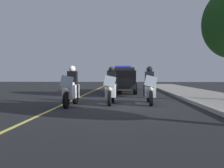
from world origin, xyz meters
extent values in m
plane|color=black|center=(0.00, 0.00, 0.00)|extent=(80.00, 80.00, 0.00)
cube|color=#9E9B93|center=(0.00, 3.75, 0.07)|extent=(48.00, 0.24, 0.15)
cube|color=#E0D14C|center=(0.00, -2.14, 0.00)|extent=(48.00, 0.12, 0.01)
cylinder|color=black|center=(1.71, -1.69, 0.32)|extent=(0.64, 0.14, 0.64)
cylinder|color=black|center=(0.21, -1.66, 0.32)|extent=(0.64, 0.16, 0.64)
cube|color=white|center=(0.98, -1.68, 0.62)|extent=(1.21, 0.47, 0.56)
ellipsoid|color=white|center=(1.03, -1.68, 0.92)|extent=(0.57, 0.33, 0.24)
cube|color=silver|center=(1.61, -1.69, 1.05)|extent=(0.07, 0.56, 0.53)
sphere|color=#F9F4CC|center=(1.67, -1.69, 0.72)|extent=(0.17, 0.17, 0.17)
sphere|color=red|center=(1.47, -1.85, 0.98)|extent=(0.09, 0.09, 0.09)
sphere|color=#1933F2|center=(1.48, -1.53, 0.98)|extent=(0.09, 0.09, 0.09)
cube|color=black|center=(0.75, -1.67, 1.18)|extent=(0.29, 0.41, 0.60)
cube|color=black|center=(0.81, -1.47, 0.62)|extent=(0.18, 0.14, 0.56)
cube|color=black|center=(0.80, -1.87, 0.62)|extent=(0.18, 0.14, 0.56)
sphere|color=white|center=(0.77, -1.67, 1.58)|extent=(0.28, 0.28, 0.28)
cylinder|color=black|center=(0.91, -0.04, 0.32)|extent=(0.64, 0.14, 0.64)
cylinder|color=black|center=(-0.59, 0.00, 0.32)|extent=(0.64, 0.16, 0.64)
cube|color=white|center=(0.18, -0.02, 0.62)|extent=(1.21, 0.47, 0.56)
ellipsoid|color=white|center=(0.23, -0.02, 0.92)|extent=(0.57, 0.33, 0.24)
cube|color=silver|center=(0.81, -0.04, 1.05)|extent=(0.07, 0.56, 0.53)
sphere|color=#F9F4CC|center=(0.87, -0.04, 0.72)|extent=(0.17, 0.17, 0.17)
sphere|color=red|center=(0.68, -0.20, 0.98)|extent=(0.09, 0.09, 0.09)
sphere|color=#1933F2|center=(0.69, 0.12, 0.98)|extent=(0.09, 0.09, 0.09)
cube|color=black|center=(-0.05, -0.02, 1.18)|extent=(0.29, 0.41, 0.60)
cube|color=black|center=(0.02, 0.18, 0.62)|extent=(0.18, 0.14, 0.56)
cube|color=black|center=(0.01, -0.22, 0.62)|extent=(0.18, 0.14, 0.56)
sphere|color=black|center=(-0.03, -0.02, 1.58)|extent=(0.28, 0.28, 0.28)
cylinder|color=black|center=(0.84, 1.70, 0.32)|extent=(0.64, 0.14, 0.64)
cylinder|color=black|center=(-0.66, 1.74, 0.32)|extent=(0.64, 0.16, 0.64)
cube|color=silver|center=(0.11, 1.72, 0.62)|extent=(1.21, 0.47, 0.56)
ellipsoid|color=silver|center=(0.16, 1.72, 0.92)|extent=(0.57, 0.33, 0.24)
cube|color=silver|center=(0.74, 1.70, 1.05)|extent=(0.07, 0.56, 0.53)
sphere|color=#F9F4CC|center=(0.80, 1.70, 0.72)|extent=(0.17, 0.17, 0.17)
sphere|color=red|center=(0.60, 1.55, 0.98)|extent=(0.09, 0.09, 0.09)
sphere|color=#1933F2|center=(0.61, 1.87, 0.98)|extent=(0.09, 0.09, 0.09)
cube|color=black|center=(-0.12, 1.72, 1.18)|extent=(0.29, 0.41, 0.60)
cube|color=black|center=(-0.06, 1.92, 0.62)|extent=(0.18, 0.14, 0.56)
cube|color=black|center=(-0.07, 1.52, 0.62)|extent=(0.18, 0.14, 0.56)
sphere|color=black|center=(-0.10, 1.72, 1.58)|extent=(0.28, 0.28, 0.28)
cube|color=black|center=(-6.96, 0.42, 1.02)|extent=(4.95, 2.02, 1.24)
cube|color=black|center=(-7.26, 0.43, 1.72)|extent=(2.44, 1.81, 0.36)
cube|color=#2633D8|center=(-7.06, 0.43, 1.98)|extent=(0.31, 1.21, 0.14)
cube|color=black|center=(-4.56, 0.36, 0.88)|extent=(0.16, 1.62, 0.56)
cylinder|color=black|center=(-5.38, 1.28, 0.40)|extent=(0.81, 0.30, 0.80)
cylinder|color=black|center=(-5.43, -0.52, 0.40)|extent=(0.81, 0.30, 0.80)
cylinder|color=black|center=(-8.48, 1.36, 0.40)|extent=(0.81, 0.30, 0.80)
cylinder|color=black|center=(-8.53, -0.44, 0.40)|extent=(0.81, 0.30, 0.80)
cylinder|color=black|center=(-10.29, 2.57, 0.33)|extent=(0.66, 0.06, 0.66)
cylinder|color=black|center=(-11.39, 2.60, 0.33)|extent=(0.66, 0.06, 0.66)
cube|color=blue|center=(-10.84, 2.59, 0.60)|extent=(1.00, 0.09, 0.36)
cube|color=black|center=(-10.89, 2.59, 1.20)|extent=(0.25, 0.33, 0.56)
sphere|color=tan|center=(-10.86, 2.59, 1.58)|extent=(0.22, 0.22, 0.22)
camera|label=1|loc=(10.57, 0.64, 1.27)|focal=36.87mm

